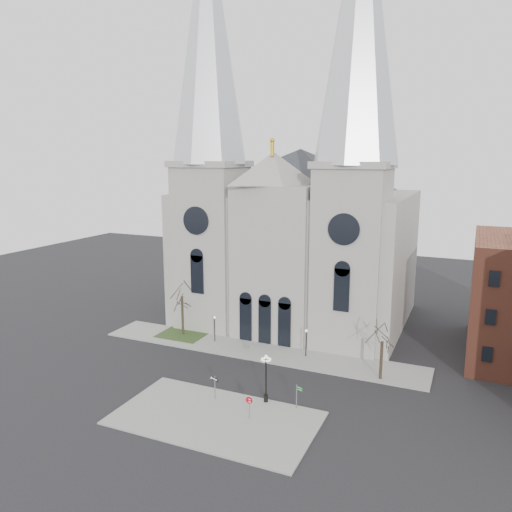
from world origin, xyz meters
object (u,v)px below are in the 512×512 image
at_px(street_name_sign, 297,395).
at_px(stop_sign, 249,402).
at_px(one_way_sign, 215,384).
at_px(globe_lamp, 266,372).

bearing_deg(street_name_sign, stop_sign, -113.87).
relative_size(stop_sign, one_way_sign, 0.96).
xyz_separation_m(globe_lamp, one_way_sign, (-4.70, -1.40, -1.42)).
xyz_separation_m(one_way_sign, street_name_sign, (7.83, 1.37, -0.17)).
relative_size(globe_lamp, one_way_sign, 2.06).
distance_m(globe_lamp, street_name_sign, 3.52).
bearing_deg(globe_lamp, street_name_sign, -0.50).
height_order(stop_sign, globe_lamp, globe_lamp).
distance_m(stop_sign, globe_lamp, 3.78).
xyz_separation_m(stop_sign, street_name_sign, (3.24, 3.49, -0.22)).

